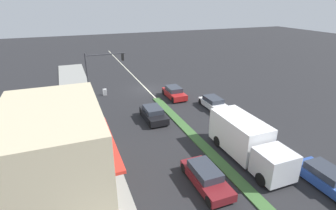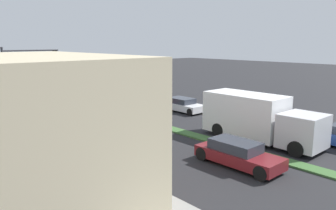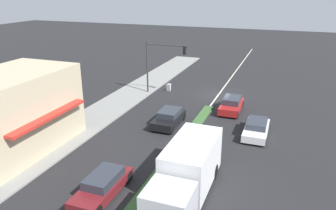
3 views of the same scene
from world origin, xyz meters
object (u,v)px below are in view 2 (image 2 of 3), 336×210
object	(u,v)px
sedan_maroon	(238,154)
hatchback_red	(127,101)
pedestrian	(52,141)
delivery_truck	(257,118)
traffic_signal_main	(23,70)
van_white	(183,105)
warning_aframe_sign	(27,108)
suv_black	(118,118)

from	to	relation	value
sedan_maroon	hatchback_red	size ratio (longest dim) A/B	1.11
pedestrian	delivery_truck	bearing A→B (deg)	153.56
traffic_signal_main	delivery_truck	size ratio (longest dim) A/B	0.75
traffic_signal_main	sedan_maroon	size ratio (longest dim) A/B	1.27
traffic_signal_main	pedestrian	world-z (taller)	traffic_signal_main
delivery_truck	van_white	size ratio (longest dim) A/B	1.84
pedestrian	hatchback_red	bearing A→B (deg)	-141.56
traffic_signal_main	sedan_maroon	distance (m)	19.06
traffic_signal_main	warning_aframe_sign	bearing A→B (deg)	-112.11
traffic_signal_main	pedestrian	distance (m)	11.84
warning_aframe_sign	hatchback_red	distance (m)	8.72
hatchback_red	warning_aframe_sign	bearing A→B (deg)	-26.72
suv_black	sedan_maroon	bearing A→B (deg)	90.00
pedestrian	van_white	bearing A→B (deg)	-163.75
suv_black	warning_aframe_sign	bearing A→B (deg)	-69.50
suv_black	pedestrian	bearing A→B (deg)	28.39
suv_black	traffic_signal_main	bearing A→B (deg)	-63.02
delivery_truck	suv_black	world-z (taller)	delivery_truck
warning_aframe_sign	sedan_maroon	world-z (taller)	sedan_maroon
warning_aframe_sign	van_white	world-z (taller)	van_white
traffic_signal_main	delivery_truck	bearing A→B (deg)	116.64
traffic_signal_main	hatchback_red	world-z (taller)	traffic_signal_main
warning_aframe_sign	van_white	xyz separation A→B (m)	(-10.58, 8.55, 0.16)
pedestrian	delivery_truck	xyz separation A→B (m)	(-10.85, 5.40, 0.47)
pedestrian	van_white	distance (m)	14.23
delivery_truck	sedan_maroon	size ratio (longest dim) A/B	1.70
pedestrian	van_white	world-z (taller)	pedestrian
pedestrian	hatchback_red	xyz separation A→B (m)	(-10.85, -8.62, -0.35)
sedan_maroon	suv_black	world-z (taller)	suv_black
pedestrian	sedan_maroon	bearing A→B (deg)	132.03
sedan_maroon	traffic_signal_main	bearing A→B (deg)	-77.93
van_white	suv_black	world-z (taller)	suv_black
delivery_truck	pedestrian	bearing A→B (deg)	-26.44
pedestrian	van_white	xyz separation A→B (m)	(-13.65, -3.98, -0.42)
traffic_signal_main	warning_aframe_sign	size ratio (longest dim) A/B	6.69
sedan_maroon	hatchback_red	xyz separation A→B (m)	(-4.40, -15.78, 0.03)
traffic_signal_main	suv_black	distance (m)	9.24
hatchback_red	delivery_truck	bearing A→B (deg)	90.00
sedan_maroon	hatchback_red	distance (m)	16.38
delivery_truck	sedan_maroon	xyz separation A→B (m)	(4.40, 1.77, -0.85)
traffic_signal_main	van_white	distance (m)	13.67
pedestrian	hatchback_red	world-z (taller)	pedestrian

